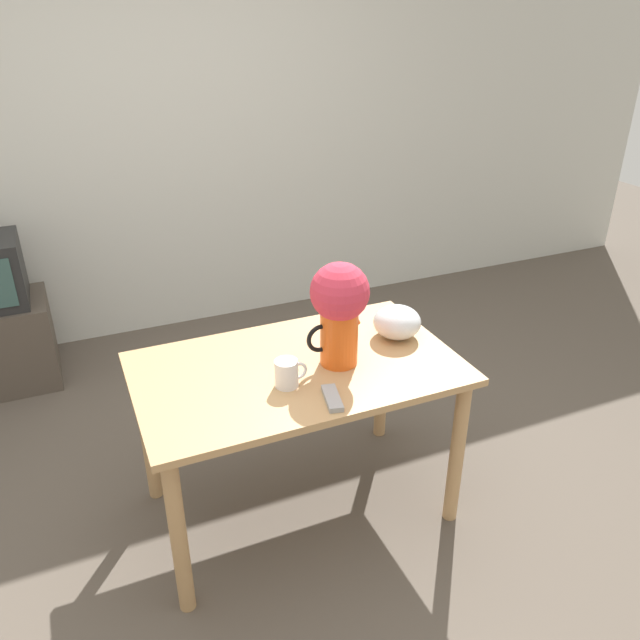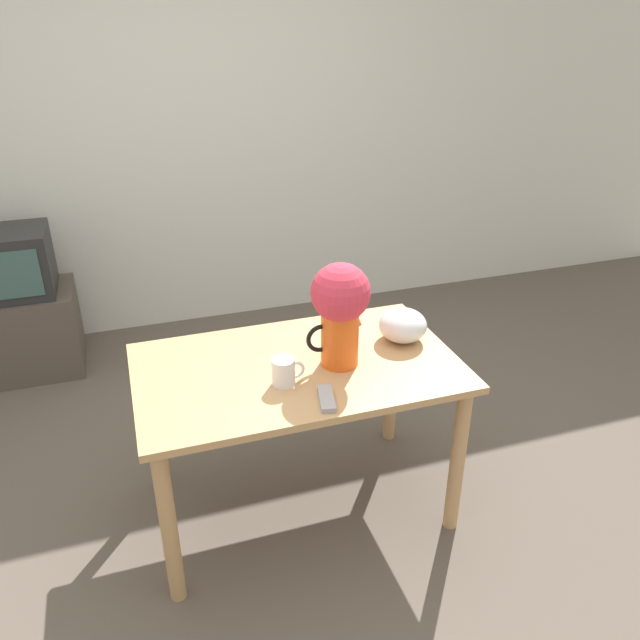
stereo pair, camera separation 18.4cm
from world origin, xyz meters
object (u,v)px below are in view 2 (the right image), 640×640
(coffee_mug, at_px, (284,372))
(white_bowl, at_px, (403,325))
(flower_vase, at_px, (340,306))
(tv_set, at_px, (13,263))

(coffee_mug, bearing_deg, white_bowl, 17.35)
(coffee_mug, height_order, white_bowl, white_bowl)
(coffee_mug, bearing_deg, flower_vase, 17.46)
(flower_vase, relative_size, white_bowl, 2.07)
(flower_vase, height_order, tv_set, flower_vase)
(coffee_mug, height_order, tv_set, tv_set)
(white_bowl, distance_m, tv_set, 2.29)
(coffee_mug, distance_m, tv_set, 2.07)
(white_bowl, bearing_deg, coffee_mug, -162.65)
(coffee_mug, distance_m, white_bowl, 0.59)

